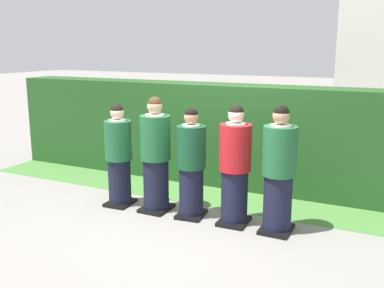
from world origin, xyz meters
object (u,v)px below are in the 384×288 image
Objects in this scene: student_front_row_1 at (156,157)px; student_front_row_2 at (191,166)px; student_in_red_blazer at (235,168)px; student_front_row_0 at (119,158)px; student_front_row_4 at (279,173)px.

student_front_row_1 is 0.57m from student_front_row_2.
student_front_row_0 is at bearing -177.63° from student_in_red_blazer.
student_front_row_0 is at bearing -178.45° from student_front_row_4.
student_front_row_0 is 0.93× the size of student_front_row_4.
student_front_row_1 is 1.20m from student_in_red_blazer.
student_in_red_blazer is (1.20, 0.04, -0.02)m from student_front_row_1.
student_in_red_blazer is at bearing 179.03° from student_front_row_4.
student_front_row_4 is (2.40, 0.07, 0.06)m from student_front_row_0.
student_front_row_2 reaches higher than student_front_row_0.
student_front_row_2 is (0.56, 0.01, -0.06)m from student_front_row_1.
student_front_row_0 is 1.18m from student_front_row_2.
student_front_row_1 is at bearing -179.18° from student_front_row_4.
student_front_row_4 is at bearing -0.97° from student_in_red_blazer.
student_front_row_2 is at bearing 2.36° from student_front_row_0.
student_in_red_blazer is 0.98× the size of student_front_row_4.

